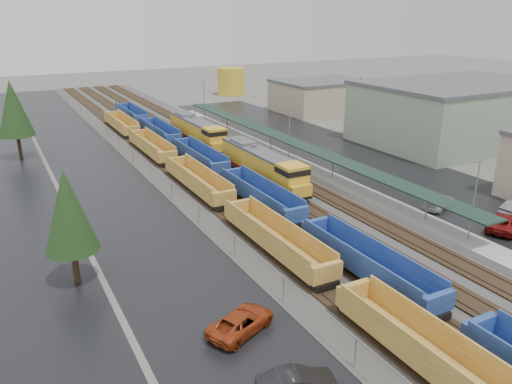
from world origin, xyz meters
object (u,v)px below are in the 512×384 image
at_px(storage_tank, 231,81).
at_px(parked_car_west_b, 297,384).
at_px(locomotive_lead, 263,166).
at_px(parked_car_east_c, 439,202).
at_px(well_string_blue, 260,196).
at_px(parked_car_west_c, 241,322).
at_px(parked_car_east_b, 505,223).
at_px(locomotive_trail, 198,132).
at_px(well_string_yellow, 231,206).

distance_m(storage_tank, parked_car_west_b, 106.81).
distance_m(locomotive_lead, parked_car_east_c, 20.21).
height_order(well_string_blue, storage_tank, storage_tank).
bearing_deg(parked_car_west_b, parked_car_west_c, 16.42).
xyz_separation_m(well_string_blue, parked_car_east_c, (16.48, -9.27, -0.47)).
bearing_deg(parked_car_east_c, locomotive_lead, 19.85).
height_order(locomotive_lead, parked_car_east_b, locomotive_lead).
bearing_deg(parked_car_east_c, parked_car_west_b, 101.52).
relative_size(locomotive_trail, well_string_blue, 0.16).
bearing_deg(parked_car_west_b, storage_tank, -8.12).
distance_m(locomotive_lead, locomotive_trail, 21.00).
bearing_deg(well_string_yellow, locomotive_lead, 43.93).
distance_m(well_string_blue, parked_car_east_c, 18.92).
distance_m(well_string_yellow, storage_tank, 81.51).
distance_m(locomotive_lead, storage_tank, 71.19).
relative_size(well_string_blue, parked_car_west_c, 23.49).
distance_m(locomotive_lead, parked_car_east_b, 26.68).
bearing_deg(locomotive_trail, parked_car_west_c, -108.72).
relative_size(locomotive_trail, parked_car_east_b, 3.41).
height_order(locomotive_lead, parked_car_west_c, locomotive_lead).
xyz_separation_m(locomotive_lead, well_string_yellow, (-8.00, -7.71, -1.06)).
xyz_separation_m(well_string_blue, parked_car_west_c, (-11.75, -18.95, -0.49)).
bearing_deg(parked_car_east_c, parked_car_west_c, 90.49).
bearing_deg(parked_car_west_c, parked_car_east_c, -94.98).
relative_size(parked_car_east_b, parked_car_east_c, 1.08).
xyz_separation_m(locomotive_trail, well_string_blue, (-4.00, -27.55, -1.06)).
distance_m(storage_tank, parked_car_east_c, 83.00).
relative_size(locomotive_lead, parked_car_east_b, 3.41).
height_order(storage_tank, parked_car_east_c, storage_tank).
height_order(parked_car_west_b, parked_car_east_c, parked_car_west_b).
bearing_deg(well_string_blue, locomotive_lead, 58.57).
xyz_separation_m(parked_car_west_b, parked_car_east_c, (28.13, 16.20, -0.00)).
relative_size(locomotive_lead, parked_car_west_b, 4.19).
bearing_deg(well_string_blue, storage_tank, 66.78).
xyz_separation_m(well_string_yellow, parked_car_west_b, (-7.64, -24.31, -0.46)).
xyz_separation_m(well_string_yellow, parked_car_east_b, (21.57, -15.22, -0.44)).
distance_m(well_string_blue, parked_car_west_b, 28.01).
xyz_separation_m(locomotive_lead, locomotive_trail, (0.00, 21.00, 0.00)).
bearing_deg(parked_car_east_b, well_string_yellow, 30.77).
distance_m(locomotive_trail, parked_car_east_c, 38.91).
bearing_deg(storage_tank, well_string_blue, -113.22).
xyz_separation_m(locomotive_lead, parked_car_east_b, (13.57, -22.92, -1.50)).
height_order(parked_car_west_c, parked_car_east_b, parked_car_east_b).
xyz_separation_m(locomotive_lead, parked_car_east_c, (12.48, -15.82, -1.52)).
relative_size(locomotive_lead, parked_car_east_c, 3.69).
bearing_deg(well_string_blue, parked_car_west_b, -114.57).
height_order(well_string_yellow, well_string_blue, well_string_blue).
xyz_separation_m(parked_car_east_b, parked_car_east_c, (-1.09, 7.10, -0.03)).
bearing_deg(locomotive_trail, parked_car_east_b, -72.83).
bearing_deg(parked_car_west_c, parked_car_east_b, -108.88).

